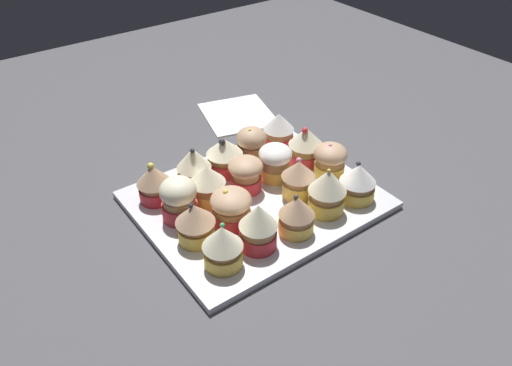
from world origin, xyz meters
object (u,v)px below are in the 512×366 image
at_px(cupcake_4, 194,166).
at_px(cupcake_16, 306,145).
at_px(cupcake_0, 154,182).
at_px(napkin, 238,114).
at_px(cupcake_17, 330,160).
at_px(cupcake_6, 231,207).
at_px(cupcake_15, 279,129).
at_px(cupcake_2, 195,222).
at_px(cupcake_8, 223,156).
at_px(cupcake_9, 243,174).
at_px(cupcake_7, 258,226).
at_px(cupcake_11, 251,145).
at_px(cupcake_3, 223,245).
at_px(cupcake_18, 358,182).
at_px(baking_tray, 256,200).
at_px(cupcake_12, 275,161).
at_px(cupcake_1, 179,199).
at_px(cupcake_10, 296,215).
at_px(cupcake_14, 327,190).
at_px(cupcake_5, 208,183).
at_px(cupcake_13, 298,178).

height_order(cupcake_4, cupcake_16, same).
bearing_deg(cupcake_0, napkin, 121.62).
bearing_deg(cupcake_17, cupcake_6, -89.06).
distance_m(cupcake_15, cupcake_16, 0.08).
distance_m(cupcake_2, cupcake_8, 0.18).
bearing_deg(napkin, cupcake_2, -43.11).
height_order(cupcake_4, cupcake_9, cupcake_4).
height_order(cupcake_6, cupcake_7, cupcake_7).
height_order(cupcake_7, cupcake_11, cupcake_7).
bearing_deg(cupcake_0, cupcake_2, 2.05).
xyz_separation_m(cupcake_3, cupcake_9, (-0.13, 0.12, -0.00)).
xyz_separation_m(cupcake_11, cupcake_17, (0.12, 0.08, 0.00)).
relative_size(cupcake_0, cupcake_18, 1.04).
height_order(cupcake_3, cupcake_8, same).
relative_size(baking_tray, cupcake_4, 5.00).
height_order(cupcake_0, cupcake_3, cupcake_3).
xyz_separation_m(cupcake_3, cupcake_7, (-0.00, 0.06, 0.00)).
height_order(cupcake_12, cupcake_15, cupcake_15).
bearing_deg(cupcake_2, cupcake_1, 174.17).
height_order(baking_tray, cupcake_10, cupcake_10).
bearing_deg(cupcake_14, cupcake_9, -148.57).
xyz_separation_m(cupcake_1, cupcake_2, (0.06, -0.01, -0.00)).
bearing_deg(cupcake_11, cupcake_7, -33.24).
distance_m(cupcake_6, cupcake_16, 0.21).
bearing_deg(cupcake_7, cupcake_2, -134.46).
bearing_deg(cupcake_9, napkin, 147.53).
bearing_deg(napkin, cupcake_16, -3.45).
bearing_deg(cupcake_1, cupcake_5, 99.36).
bearing_deg(cupcake_4, cupcake_11, 90.99).
distance_m(cupcake_3, cupcake_14, 0.20).
height_order(cupcake_0, cupcake_12, cupcake_0).
distance_m(cupcake_12, cupcake_18, 0.15).
relative_size(cupcake_5, cupcake_17, 1.03).
bearing_deg(cupcake_17, cupcake_13, -83.23).
distance_m(cupcake_8, cupcake_18, 0.24).
bearing_deg(cupcake_12, cupcake_17, 56.23).
distance_m(cupcake_13, cupcake_16, 0.10).
distance_m(cupcake_10, cupcake_18, 0.14).
bearing_deg(cupcake_14, cupcake_12, -175.16).
distance_m(cupcake_13, cupcake_18, 0.10).
xyz_separation_m(cupcake_9, cupcake_17, (0.06, 0.15, 0.00)).
height_order(cupcake_0, cupcake_14, cupcake_14).
distance_m(cupcake_0, cupcake_4, 0.08).
distance_m(cupcake_3, cupcake_5, 0.15).
relative_size(cupcake_2, cupcake_6, 1.07).
distance_m(cupcake_12, cupcake_16, 0.07).
xyz_separation_m(baking_tray, cupcake_4, (-0.09, -0.06, 0.04)).
relative_size(cupcake_0, cupcake_1, 0.97).
xyz_separation_m(cupcake_1, cupcake_5, (-0.01, 0.06, -0.00)).
relative_size(baking_tray, cupcake_18, 5.50).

